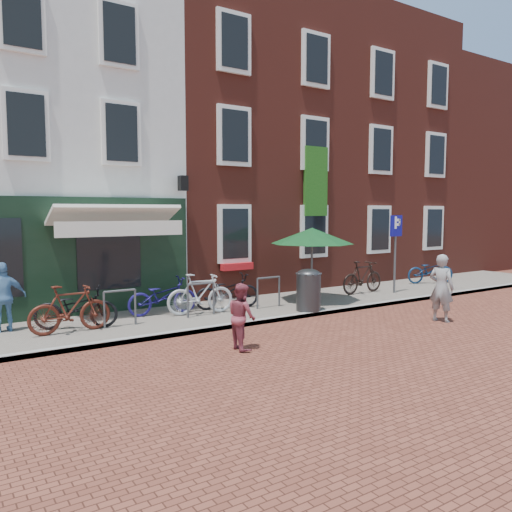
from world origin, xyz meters
TOP-DOWN VIEW (x-y plane):
  - ground at (0.00, 0.00)m, footprint 80.00×80.00m
  - sidewalk at (1.00, 1.50)m, footprint 24.00×3.00m
  - building_stucco at (-5.00, 7.00)m, footprint 8.00×8.00m
  - building_brick_mid at (2.00, 7.00)m, footprint 6.00×8.00m
  - building_brick_right at (8.00, 7.00)m, footprint 6.00×8.00m
  - filler_right at (14.50, 7.00)m, footprint 7.00×8.00m
  - litter_bin at (1.13, 0.30)m, footprint 0.63×0.63m
  - parking_sign at (5.19, 1.04)m, footprint 0.50×0.07m
  - parasol at (2.05, 1.30)m, footprint 2.34×2.34m
  - woman at (3.28, -2.09)m, footprint 0.52×0.67m
  - boy at (-2.01, -1.54)m, footprint 0.54×0.66m
  - cafe_person at (-5.70, 2.07)m, footprint 0.88×0.38m
  - bicycle_0 at (-4.36, 1.53)m, footprint 1.85×1.20m
  - bicycle_1 at (-4.56, 1.20)m, footprint 1.71×0.52m
  - bicycle_2 at (-2.20, 1.90)m, footprint 1.79×0.74m
  - bicycle_3 at (-1.40, 1.42)m, footprint 1.75×0.76m
  - bicycle_4 at (-0.48, 1.69)m, footprint 1.83×0.90m
  - bicycle_5 at (4.27, 1.51)m, footprint 1.71×0.55m
  - bicycle_6 at (7.87, 1.78)m, footprint 1.85×1.19m

SIDE VIEW (x-z plane):
  - ground at x=0.00m, z-range 0.00..0.00m
  - sidewalk at x=1.00m, z-range 0.00..0.10m
  - bicycle_0 at x=-4.36m, z-range 0.10..1.02m
  - bicycle_2 at x=-2.20m, z-range 0.10..1.02m
  - bicycle_4 at x=-0.48m, z-range 0.10..1.02m
  - bicycle_6 at x=7.87m, z-range 0.10..1.02m
  - bicycle_1 at x=-4.56m, z-range 0.10..1.12m
  - bicycle_3 at x=-1.40m, z-range 0.10..1.12m
  - bicycle_5 at x=4.27m, z-range 0.10..1.12m
  - boy at x=-2.01m, z-range 0.00..1.28m
  - litter_bin at x=1.13m, z-range 0.12..1.27m
  - woman at x=3.28m, z-range 0.00..1.63m
  - cafe_person at x=-5.70m, z-range 0.10..1.58m
  - parking_sign at x=5.19m, z-range 0.54..2.97m
  - parasol at x=2.05m, z-range 0.95..3.14m
  - building_stucco at x=-5.00m, z-range 0.00..9.00m
  - filler_right at x=14.50m, z-range 0.00..9.00m
  - building_brick_mid at x=2.00m, z-range 0.00..10.00m
  - building_brick_right at x=8.00m, z-range 0.00..10.00m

